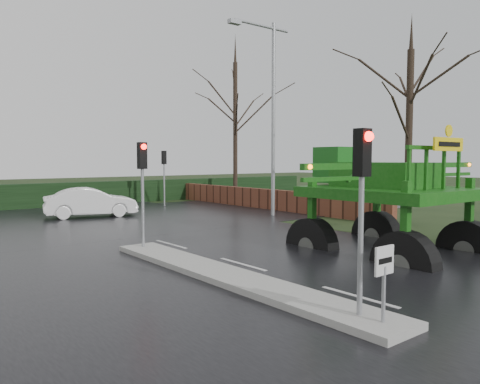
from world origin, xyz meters
TOP-DOWN VIEW (x-y plane):
  - ground at (0.00, 0.00)m, footprint 140.00×140.00m
  - road_main at (0.00, 10.00)m, footprint 14.00×80.00m
  - road_cross at (0.00, 16.00)m, footprint 80.00×12.00m
  - median_island at (-1.30, 3.00)m, footprint 1.20×10.00m
  - hedge_row at (0.00, 24.00)m, footprint 44.00×0.90m
  - brick_wall at (10.50, 16.00)m, footprint 0.40×20.00m
  - keep_left_sign at (-1.30, -1.50)m, footprint 0.50×0.07m
  - traffic_signal_near at (-1.30, -1.01)m, footprint 0.26×0.33m
  - traffic_signal_mid at (-1.30, 7.49)m, footprint 0.26×0.33m
  - traffic_signal_far at (6.50, 20.01)m, footprint 0.26×0.33m
  - street_light_right at (8.19, 12.00)m, footprint 3.85×0.30m
  - tree_right_near at (11.50, 6.00)m, footprint 5.60×5.60m
  - tree_right_far at (13.00, 21.00)m, footprint 7.00×7.00m
  - crop_sprayer at (3.50, 1.33)m, footprint 8.94×5.63m
  - white_sedan at (0.74, 17.40)m, footprint 4.82×2.67m

SIDE VIEW (x-z plane):
  - ground at x=0.00m, z-range 0.00..0.00m
  - white_sedan at x=0.74m, z-range -0.75..0.75m
  - road_main at x=0.00m, z-range -0.01..0.01m
  - road_cross at x=0.00m, z-range 0.00..0.02m
  - median_island at x=-1.30m, z-range 0.01..0.17m
  - brick_wall at x=10.50m, z-range 0.00..1.20m
  - hedge_row at x=0.00m, z-range 0.00..1.50m
  - keep_left_sign at x=-1.30m, z-range 0.38..1.73m
  - crop_sprayer at x=3.50m, z-range -0.13..4.86m
  - traffic_signal_near at x=-1.30m, z-range 0.83..4.35m
  - traffic_signal_mid at x=-1.30m, z-range 0.83..4.35m
  - traffic_signal_far at x=6.50m, z-range 0.83..4.35m
  - tree_right_near at x=11.50m, z-range 0.38..10.02m
  - street_light_right at x=8.19m, z-range 0.99..10.99m
  - tree_right_far at x=13.00m, z-range 0.47..12.52m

